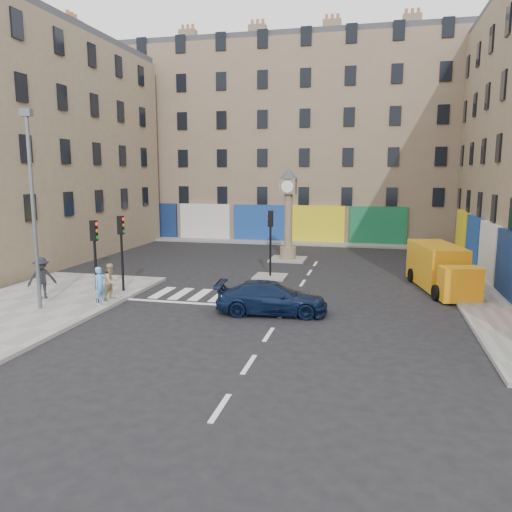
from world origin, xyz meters
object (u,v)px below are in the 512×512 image
(traffic_light_island, at_px, (270,233))
(pedestrian_tan, at_px, (111,281))
(lamp_post, at_px, (33,200))
(traffic_light_left_near, at_px, (95,248))
(pedestrian_dark, at_px, (42,278))
(traffic_light_left_far, at_px, (121,241))
(navy_sedan, at_px, (272,298))
(pedestrian_blue, at_px, (100,286))
(clock_pillar, at_px, (288,208))
(yellow_van, at_px, (440,268))

(traffic_light_island, xyz_separation_m, pedestrian_tan, (-6.00, -7.06, -1.61))
(pedestrian_tan, bearing_deg, lamp_post, 147.17)
(traffic_light_left_near, distance_m, pedestrian_dark, 3.24)
(traffic_light_left_far, relative_size, traffic_light_island, 1.00)
(traffic_light_island, height_order, pedestrian_tan, traffic_light_island)
(traffic_light_left_near, height_order, navy_sedan, traffic_light_left_near)
(traffic_light_left_far, xyz_separation_m, traffic_light_island, (6.30, 5.40, -0.03))
(traffic_light_left_far, bearing_deg, lamp_post, -116.57)
(pedestrian_blue, distance_m, pedestrian_tan, 0.96)
(lamp_post, distance_m, clock_pillar, 17.31)
(traffic_light_left_far, xyz_separation_m, pedestrian_dark, (-2.87, -2.28, -1.50))
(clock_pillar, relative_size, yellow_van, 0.96)
(pedestrian_tan, bearing_deg, traffic_light_island, -27.41)
(traffic_light_left_near, height_order, pedestrian_tan, traffic_light_left_near)
(traffic_light_island, xyz_separation_m, lamp_post, (-8.20, -9.20, 2.20))
(traffic_light_left_near, distance_m, yellow_van, 16.89)
(yellow_van, bearing_deg, pedestrian_tan, -169.09)
(traffic_light_left_near, xyz_separation_m, navy_sedan, (7.84, 0.60, -1.94))
(yellow_van, bearing_deg, traffic_light_left_near, -167.15)
(traffic_light_left_far, relative_size, navy_sedan, 0.79)
(navy_sedan, relative_size, yellow_van, 0.74)
(clock_pillar, xyz_separation_m, navy_sedan, (1.54, -13.20, -2.87))
(traffic_light_left_near, xyz_separation_m, pedestrian_blue, (0.30, -0.22, -1.63))
(clock_pillar, distance_m, pedestrian_dark, 16.64)
(clock_pillar, xyz_separation_m, pedestrian_blue, (-6.00, -14.02, -2.56))
(traffic_light_left_near, distance_m, traffic_light_left_far, 2.40)
(traffic_light_left_near, height_order, yellow_van, traffic_light_left_near)
(traffic_light_left_far, height_order, lamp_post, lamp_post)
(traffic_light_island, distance_m, clock_pillar, 6.07)
(traffic_light_left_far, relative_size, pedestrian_blue, 2.20)
(traffic_light_left_far, height_order, clock_pillar, clock_pillar)
(clock_pillar, bearing_deg, traffic_light_left_far, -118.94)
(traffic_light_island, relative_size, pedestrian_blue, 2.20)
(traffic_light_left_far, distance_m, pedestrian_dark, 3.96)
(traffic_light_island, distance_m, navy_sedan, 7.61)
(traffic_light_island, xyz_separation_m, navy_sedan, (1.54, -7.20, -1.91))
(lamp_post, bearing_deg, pedestrian_tan, 44.22)
(pedestrian_tan, relative_size, pedestrian_dark, 0.86)
(navy_sedan, height_order, pedestrian_dark, pedestrian_dark)
(traffic_light_left_far, bearing_deg, traffic_light_island, 40.60)
(lamp_post, xyz_separation_m, pedestrian_dark, (-0.97, 1.52, -3.67))
(traffic_light_island, distance_m, yellow_van, 9.17)
(lamp_post, bearing_deg, pedestrian_dark, 122.58)
(navy_sedan, distance_m, pedestrian_blue, 7.59)
(clock_pillar, bearing_deg, lamp_post, -118.35)
(lamp_post, bearing_deg, yellow_van, 25.93)
(traffic_light_island, xyz_separation_m, clock_pillar, (0.00, 6.00, 0.96))
(navy_sedan, bearing_deg, pedestrian_blue, 89.91)
(lamp_post, bearing_deg, traffic_light_left_far, 63.43)
(pedestrian_blue, bearing_deg, traffic_light_left_far, 20.66)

